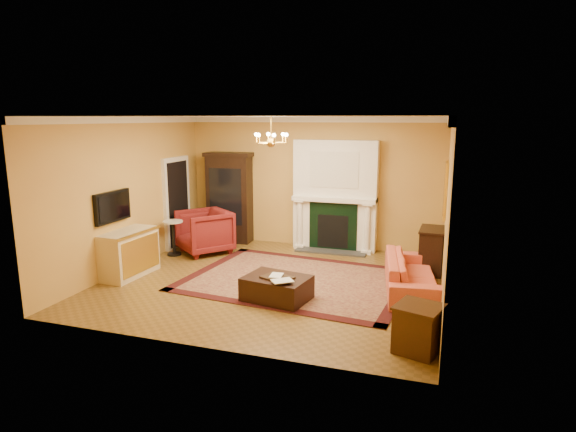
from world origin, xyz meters
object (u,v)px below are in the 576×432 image
at_px(china_cabinet, 230,200).
at_px(leather_ottoman, 277,288).
at_px(wingback_armchair, 204,230).
at_px(pedestal_table, 173,235).
at_px(end_table, 418,330).
at_px(console_table, 431,251).
at_px(commode, 129,253).
at_px(coral_sofa, 412,269).

relative_size(china_cabinet, leather_ottoman, 2.01).
xyz_separation_m(wingback_armchair, pedestal_table, (-0.55, -0.39, -0.08)).
distance_m(end_table, leather_ottoman, 2.59).
height_order(china_cabinet, pedestal_table, china_cabinet).
xyz_separation_m(china_cabinet, console_table, (4.76, -1.02, -0.62)).
height_order(china_cabinet, wingback_armchair, china_cabinet).
bearing_deg(console_table, end_table, -88.94).
xyz_separation_m(china_cabinet, commode, (-0.75, -3.01, -0.60)).
height_order(pedestal_table, commode, commode).
distance_m(coral_sofa, leather_ottoman, 2.37).
xyz_separation_m(coral_sofa, console_table, (0.30, 1.22, 0.01)).
distance_m(wingback_armchair, end_table, 5.88).
bearing_deg(wingback_armchair, coral_sofa, 25.62).
distance_m(china_cabinet, console_table, 4.91).
bearing_deg(commode, end_table, -12.20).
bearing_deg(pedestal_table, leather_ottoman, -31.01).
height_order(wingback_armchair, pedestal_table, wingback_armchair).
height_order(wingback_armchair, leather_ottoman, wingback_armchair).
height_order(china_cabinet, console_table, china_cabinet).
height_order(commode, coral_sofa, commode).
distance_m(commode, console_table, 5.86).
relative_size(pedestal_table, leather_ottoman, 0.75).
xyz_separation_m(end_table, console_table, (0.06, 3.46, 0.12)).
distance_m(china_cabinet, coral_sofa, 5.03).
bearing_deg(pedestal_table, end_table, -28.95).
relative_size(commode, coral_sofa, 0.55).
bearing_deg(china_cabinet, leather_ottoman, -57.80).
distance_m(china_cabinet, pedestal_table, 1.76).
relative_size(end_table, console_table, 0.71).
xyz_separation_m(pedestal_table, coral_sofa, (5.13, -0.73, -0.03)).
bearing_deg(console_table, commode, -158.12).
bearing_deg(wingback_armchair, console_table, 40.54).
relative_size(china_cabinet, console_table, 2.46).
bearing_deg(pedestal_table, console_table, 5.21).
xyz_separation_m(pedestal_table, leather_ottoman, (3.04, -1.83, -0.24)).
relative_size(pedestal_table, end_table, 1.29).
bearing_deg(wingback_armchair, end_table, 4.42).
xyz_separation_m(pedestal_table, commode, (-0.08, -1.49, -0.01)).
xyz_separation_m(china_cabinet, wingback_armchair, (-0.12, -1.12, -0.51)).
relative_size(china_cabinet, commode, 1.76).
xyz_separation_m(wingback_armchair, coral_sofa, (4.58, -1.12, -0.12)).
height_order(commode, end_table, commode).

